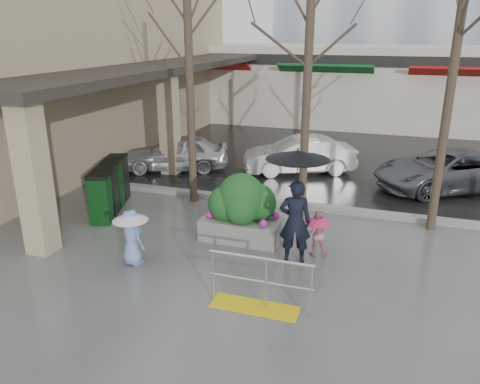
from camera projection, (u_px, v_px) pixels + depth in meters
The scene contains 20 objects.
ground at pixel (212, 267), 9.91m from camera, with size 120.00×120.00×0.00m, color #51514F.
street_asphalt at pixel (339, 109), 29.65m from camera, with size 120.00×36.00×0.01m, color black.
curb at pixel (263, 201), 13.48m from camera, with size 120.00×0.30×0.15m, color gray.
near_building at pixel (73, 50), 18.46m from camera, with size 6.00×18.00×8.00m, color tan.
canopy_slab at pixel (169, 62), 17.33m from camera, with size 2.80×18.00×0.25m, color #2D2823.
pillar_front at pixel (33, 177), 10.05m from camera, with size 0.55×0.55×3.50m, color tan.
pillar_back at pixel (169, 124), 15.88m from camera, with size 0.55×0.55×3.50m, color tan.
storefront_row at pixel (371, 85), 24.78m from camera, with size 34.00×6.74×4.00m.
handrail at pixel (258, 290), 8.31m from camera, with size 1.90×0.50×1.03m.
tree_west at pixel (188, 16), 12.08m from camera, with size 3.20×3.20×6.80m.
tree_midwest at pixel (311, 8), 11.08m from camera, with size 3.20×3.20×7.00m.
tree_mideast at pixel (460, 25), 10.22m from camera, with size 3.20×3.20×6.50m.
woman at pixel (296, 199), 9.66m from camera, with size 1.31×1.31×2.52m.
child_pink at pixel (317, 230), 10.25m from camera, with size 0.60×0.60×1.05m.
child_blue at pixel (131, 232), 9.81m from camera, with size 0.75×0.75×1.23m.
planter at pixel (242, 208), 10.99m from camera, with size 1.87×1.11×1.63m.
news_boxes at pixel (110, 187), 12.84m from camera, with size 1.23×2.42×1.32m.
car_a at pixel (176, 153), 16.64m from camera, with size 1.49×3.70×1.26m, color #B7B8BC.
car_b at pixel (299, 155), 16.29m from camera, with size 1.33×3.82×1.26m, color silver.
car_c at pixel (447, 170), 14.56m from camera, with size 2.09×4.53×1.26m, color #5B5D62.
Camera 1 is at (3.34, -8.22, 4.73)m, focal length 35.00 mm.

